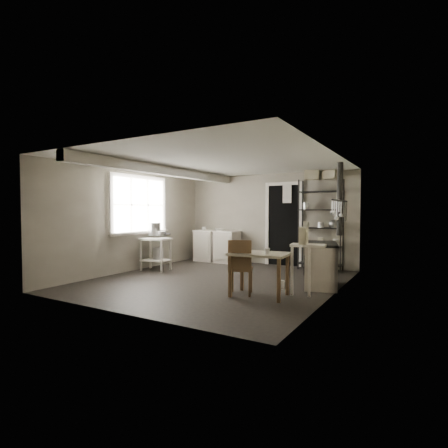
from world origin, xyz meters
The scene contains 31 objects.
floor centered at (0.00, 0.00, 0.00)m, with size 5.00×5.00×0.00m, color black.
ceiling centered at (0.00, 0.00, 2.30)m, with size 5.00×5.00×0.00m, color beige.
wall_back centered at (0.00, 2.50, 1.15)m, with size 4.50×0.02×2.30m, color #9D9686.
wall_front centered at (0.00, -2.50, 1.15)m, with size 4.50×0.02×2.30m, color #9D9686.
wall_left centered at (-2.25, 0.00, 1.15)m, with size 0.02×5.00×2.30m, color #9D9686.
wall_right centered at (2.25, 0.00, 1.15)m, with size 0.02×5.00×2.30m, color #9D9686.
window centered at (-2.22, 0.20, 1.50)m, with size 0.12×1.76×1.28m, color white, non-canonical shape.
doorway centered at (0.45, 2.47, 1.00)m, with size 0.96×0.10×2.08m, color white, non-canonical shape.
ceiling_beam centered at (-1.20, 0.00, 2.20)m, with size 0.18×5.00×0.18m, color white, non-canonical shape.
wallpaper_panel centered at (2.24, 0.00, 1.15)m, with size 0.01×5.00×2.30m, color beige, non-canonical shape.
utensil_rail centered at (2.19, 0.60, 1.55)m, with size 0.06×1.20×0.44m, color silver, non-canonical shape.
prep_table centered at (-1.83, 0.32, 0.40)m, with size 0.64×0.46×0.74m, color white, non-canonical shape.
stockpot centered at (-1.93, 0.40, 0.94)m, with size 0.28×0.28×0.30m, color silver.
saucepan centered at (-1.61, 0.29, 0.85)m, with size 0.19×0.19×0.11m, color silver.
bucket centered at (-1.80, 0.36, 0.39)m, with size 0.24×0.24×0.26m, color silver.
base_cabinets centered at (-1.32, 2.18, 0.46)m, with size 1.27×0.54×0.84m, color beige, non-canonical shape.
mixing_bowl centered at (-1.23, 2.16, 0.96)m, with size 0.30×0.30×0.07m, color white.
counter_cup centered at (-1.68, 2.10, 0.97)m, with size 0.12×0.12×0.10m, color white.
shelf_rack centered at (1.42, 2.31, 0.95)m, with size 0.99×0.38×2.09m, color black, non-canonical shape.
shelf_jar centered at (1.08, 2.35, 1.37)m, with size 0.08×0.09×0.19m, color white.
storage_box_a centered at (1.22, 2.29, 2.01)m, with size 0.32×0.28×0.22m, color beige.
storage_box_b centered at (1.62, 2.36, 1.99)m, with size 0.30×0.28×0.20m, color beige.
stove centered at (1.90, 0.52, 0.44)m, with size 0.56×1.01×0.79m, color beige, non-canonical shape.
stovepipe centered at (2.13, 0.96, 1.59)m, with size 0.10×0.10×1.29m, color black, non-canonical shape.
side_ledge centered at (1.93, -0.35, 0.43)m, with size 0.55×0.29×0.84m, color white, non-canonical shape.
oats_box centered at (1.87, -0.40, 1.01)m, with size 0.11×0.18×0.27m, color beige.
work_table centered at (1.24, -0.70, 0.38)m, with size 0.92×0.64×0.70m, color beige, non-canonical shape.
table_cup centered at (1.42, -0.81, 0.81)m, with size 0.10×0.10×0.09m, color white.
chair centered at (0.93, -0.75, 0.48)m, with size 0.37×0.39×0.90m, color #513822, non-canonical shape.
flour_sack centered at (1.47, 1.92, 0.24)m, with size 0.37×0.31×0.44m, color white.
floor_crock centered at (1.36, -0.04, 0.07)m, with size 0.12×0.12×0.15m, color white.
Camera 1 is at (3.55, -5.78, 1.37)m, focal length 28.00 mm.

